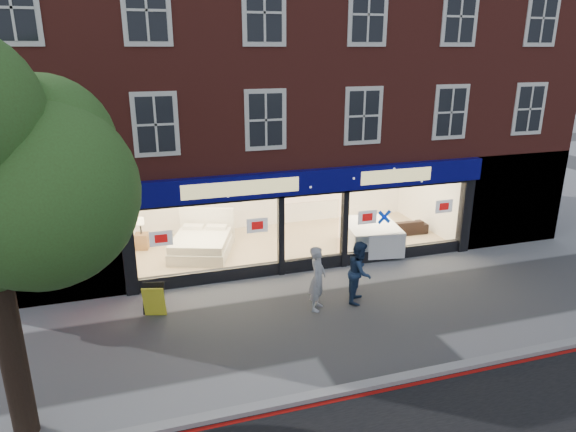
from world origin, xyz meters
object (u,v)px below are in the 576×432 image
sofa (402,226)px  pedestrian_grey (318,278)px  mattress_stack (371,236)px  pedestrian_blue (360,272)px  display_bed (202,243)px  a_board (154,300)px

sofa → pedestrian_grey: pedestrian_grey is taller
mattress_stack → pedestrian_grey: size_ratio=1.36×
pedestrian_grey → pedestrian_blue: (1.27, 0.10, -0.02)m
sofa → pedestrian_blue: pedestrian_blue is taller
pedestrian_grey → display_bed: bearing=62.3°
mattress_stack → a_board: mattress_stack is taller
sofa → pedestrian_blue: 5.70m
a_board → display_bed: bearing=80.6°
display_bed → a_board: bearing=-96.0°
mattress_stack → a_board: (-7.45, -2.46, -0.09)m
sofa → pedestrian_blue: bearing=51.5°
display_bed → pedestrian_grey: 5.25m
display_bed → pedestrian_grey: size_ratio=1.55×
mattress_stack → sofa: bearing=28.3°
display_bed → mattress_stack: bearing=7.5°
a_board → pedestrian_grey: (4.21, -0.94, 0.45)m
display_bed → pedestrian_blue: (3.69, -4.54, 0.41)m
a_board → pedestrian_blue: pedestrian_blue is taller
mattress_stack → pedestrian_blue: size_ratio=1.39×
sofa → pedestrian_blue: (-3.75, -4.26, 0.51)m
pedestrian_grey → pedestrian_blue: 1.28m
display_bed → sofa: size_ratio=1.54×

